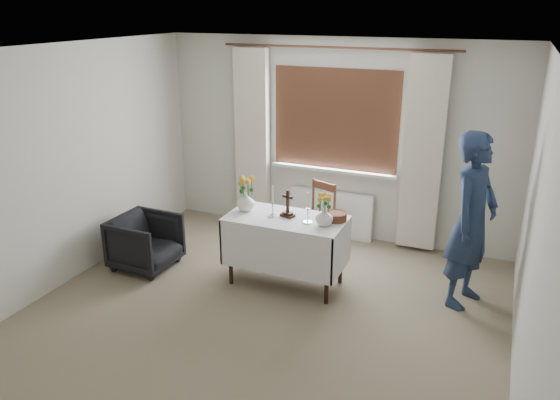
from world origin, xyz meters
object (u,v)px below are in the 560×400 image
Objects in this scene: altar_table at (286,251)px; flower_vase_right at (324,217)px; person at (472,221)px; flower_vase_left at (246,201)px; wooden_chair at (314,218)px; armchair at (146,242)px; wooden_cross at (288,203)px.

flower_vase_right is (0.43, -0.04, 0.47)m from altar_table.
person is 2.30m from flower_vase_left.
flower_vase_right reaches higher than altar_table.
flower_vase_left is at bearing -97.52° from wooden_chair.
flower_vase_left reaches higher than wooden_chair.
flower_vase_right is at bearing 125.42° from person.
flower_vase_right is (2.05, 0.22, 0.55)m from armchair.
wooden_cross reaches higher than flower_vase_right.
altar_table is at bearing 174.11° from flower_vase_right.
armchair is 3.64× the size of flower_vase_right.
flower_vase_left is at bearing 117.39° from person.
wooden_cross is at bearing 83.61° from altar_table.
wooden_cross is (-1.80, -0.31, 0.03)m from person.
flower_vase_left is at bearing -74.23° from armchair.
person reaches higher than wooden_cross.
wooden_chair is at bearing 107.95° from wooden_cross.
altar_table is at bearing 120.39° from person.
wooden_cross is at bearing 169.41° from flower_vase_right.
altar_table is 4.23× the size of wooden_cross.
armchair is 2.13m from flower_vase_right.
altar_table is 6.05× the size of flower_vase_left.
wooden_cross is 0.44m from flower_vase_right.
flower_vase_right is at bearing -44.80° from wooden_chair.
person is at bearing 3.57° from wooden_chair.
armchair is (-1.62, -1.17, -0.12)m from wooden_chair.
armchair is 3.52m from person.
person is (3.42, 0.61, 0.57)m from armchair.
person reaches higher than armchair.
wooden_chair is at bearing 92.10° from person.
armchair is 1.30m from flower_vase_left.
person is 8.60× the size of flower_vase_left.
wooden_cross is (1.62, 0.30, 0.60)m from armchair.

